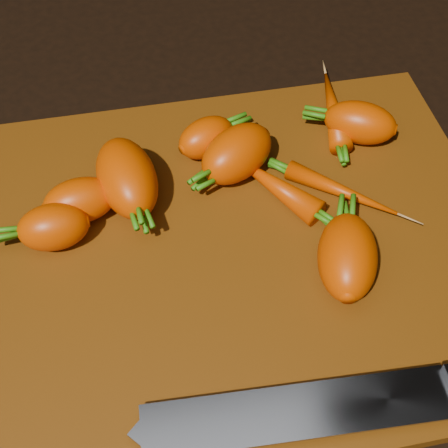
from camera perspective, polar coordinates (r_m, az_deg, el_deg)
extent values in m
cube|color=black|center=(0.57, 0.19, -2.96)|extent=(2.00, 2.00, 0.01)
cube|color=#4F2807|center=(0.56, 0.20, -2.31)|extent=(0.50, 0.40, 0.01)
ellipsoid|color=#D23F00|center=(0.58, -13.05, 2.08)|extent=(0.07, 0.05, 0.04)
ellipsoid|color=#D23F00|center=(0.56, -15.33, -0.28)|extent=(0.06, 0.04, 0.04)
ellipsoid|color=#D23F00|center=(0.58, -8.87, 4.21)|extent=(0.07, 0.10, 0.05)
ellipsoid|color=#D23F00|center=(0.53, 11.21, -2.95)|extent=(0.07, 0.10, 0.05)
ellipsoid|color=#D23F00|center=(0.60, 1.18, 6.46)|extent=(0.09, 0.09, 0.05)
ellipsoid|color=#D23F00|center=(0.62, -1.62, 7.91)|extent=(0.07, 0.06, 0.04)
ellipsoid|color=#D23F00|center=(0.65, 12.33, 9.05)|extent=(0.08, 0.07, 0.04)
ellipsoid|color=#D23F00|center=(0.67, 9.94, 10.32)|extent=(0.04, 0.12, 0.02)
ellipsoid|color=#D23F00|center=(0.59, 10.70, 2.99)|extent=(0.10, 0.09, 0.02)
ellipsoid|color=#D23F00|center=(0.59, 4.64, 3.57)|extent=(0.08, 0.10, 0.03)
cube|color=gray|center=(0.47, -7.65, -18.45)|extent=(0.23, 0.05, 0.00)
cube|color=gray|center=(0.48, 7.66, -16.54)|extent=(0.02, 0.04, 0.02)
cube|color=black|center=(0.49, 16.10, -14.98)|extent=(0.13, 0.03, 0.02)
cylinder|color=#B2B2B7|center=(0.48, 14.09, -14.99)|extent=(0.01, 0.01, 0.00)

